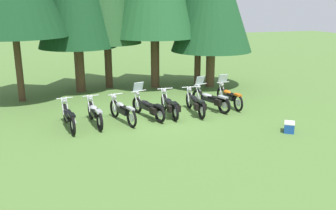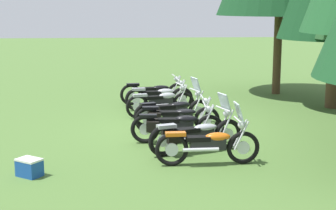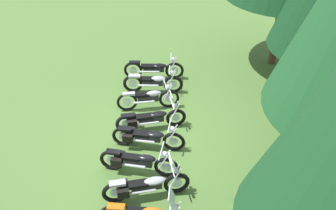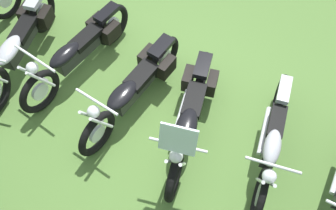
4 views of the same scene
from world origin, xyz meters
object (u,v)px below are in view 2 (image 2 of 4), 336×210
at_px(motorcycle_1, 160,96).
at_px(picnic_cooler, 29,167).
at_px(motorcycle_2, 162,102).
at_px(motorcycle_5, 176,125).
at_px(motorcycle_6, 195,134).
at_px(motorcycle_0, 155,92).
at_px(motorcycle_4, 176,117).
at_px(motorcycle_7, 209,144).
at_px(motorcycle_3, 172,110).

distance_m(motorcycle_1, picnic_cooler, 7.24).
bearing_deg(motorcycle_2, picnic_cooler, -133.83).
relative_size(motorcycle_1, picnic_cooler, 3.77).
xyz_separation_m(motorcycle_5, motorcycle_6, (0.89, 0.39, 0.01)).
distance_m(motorcycle_0, motorcycle_6, 6.12).
bearing_deg(motorcycle_5, motorcycle_0, 96.53).
bearing_deg(motorcycle_6, motorcycle_0, 78.18).
bearing_deg(motorcycle_2, motorcycle_1, 75.04).
xyz_separation_m(motorcycle_4, motorcycle_5, (1.11, -0.09, 0.01)).
xyz_separation_m(motorcycle_5, motorcycle_7, (1.86, 0.57, 0.02)).
height_order(motorcycle_3, motorcycle_7, motorcycle_7).
height_order(motorcycle_2, motorcycle_3, motorcycle_3).
height_order(motorcycle_4, picnic_cooler, motorcycle_4).
bearing_deg(motorcycle_2, motorcycle_6, -97.07).
height_order(motorcycle_3, motorcycle_5, motorcycle_3).
bearing_deg(motorcycle_5, motorcycle_1, 95.67).
distance_m(motorcycle_1, motorcycle_7, 6.12).
distance_m(motorcycle_3, motorcycle_7, 3.93).
height_order(motorcycle_2, motorcycle_4, motorcycle_2).
bearing_deg(motorcycle_1, motorcycle_6, -89.03).
bearing_deg(motorcycle_0, motorcycle_2, -92.45).
xyz_separation_m(motorcycle_1, motorcycle_6, (5.10, 0.56, 0.01)).
distance_m(motorcycle_1, motorcycle_5, 4.22).
relative_size(motorcycle_2, motorcycle_3, 0.95).
relative_size(motorcycle_1, motorcycle_7, 0.99).
xyz_separation_m(motorcycle_4, picnic_cooler, (3.46, -3.30, -0.26)).
distance_m(motorcycle_7, picnic_cooler, 3.83).
height_order(motorcycle_0, picnic_cooler, motorcycle_0).
height_order(motorcycle_0, motorcycle_1, same).
xyz_separation_m(motorcycle_3, motorcycle_6, (2.92, 0.33, 0.01)).
bearing_deg(motorcycle_6, motorcycle_5, 95.46).
distance_m(motorcycle_2, motorcycle_7, 5.07).
relative_size(motorcycle_3, motorcycle_7, 1.00).
bearing_deg(motorcycle_4, motorcycle_0, 96.96).
xyz_separation_m(motorcycle_2, motorcycle_6, (4.04, 0.56, -0.00)).
height_order(motorcycle_2, motorcycle_7, motorcycle_7).
relative_size(motorcycle_4, motorcycle_6, 1.00).
bearing_deg(motorcycle_4, motorcycle_5, -93.03).
xyz_separation_m(motorcycle_0, motorcycle_5, (5.20, 0.29, 0.01)).
bearing_deg(picnic_cooler, motorcycle_7, 97.46).
bearing_deg(motorcycle_5, motorcycle_3, 91.70).
height_order(motorcycle_5, picnic_cooler, motorcycle_5).
bearing_deg(motorcycle_0, motorcycle_6, -89.40).
bearing_deg(motorcycle_3, picnic_cooler, -144.45).
xyz_separation_m(motorcycle_7, picnic_cooler, (0.50, -3.78, -0.30)).
xyz_separation_m(motorcycle_4, motorcycle_6, (2.00, 0.30, 0.02)).
xyz_separation_m(motorcycle_1, motorcycle_3, (2.18, 0.23, -0.01)).
bearing_deg(motorcycle_3, motorcycle_5, -109.44).
bearing_deg(motorcycle_1, motorcycle_2, -95.29).
bearing_deg(picnic_cooler, motorcycle_5, 126.28).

